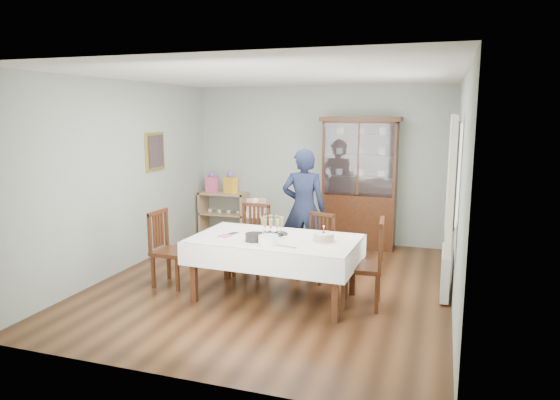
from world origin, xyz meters
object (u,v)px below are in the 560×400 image
at_px(chair_far_left, 251,254).
at_px(champagne_tray, 272,229).
at_px(chair_end_right, 363,281).
at_px(gift_bag_orange, 230,183).
at_px(dining_table, 275,268).
at_px(gift_bag_pink, 212,183).
at_px(birthday_cake, 324,238).
at_px(sideboard, 224,214).
at_px(high_chair, 256,233).
at_px(china_cabinet, 359,181).
at_px(woman, 304,208).
at_px(chair_far_right, 316,261).
at_px(chair_end_left, 171,263).

distance_m(chair_far_left, champagne_tray, 1.01).
relative_size(chair_end_right, gift_bag_orange, 2.55).
xyz_separation_m(champagne_tray, gift_bag_orange, (-1.71, 2.60, 0.15)).
bearing_deg(chair_end_right, champagne_tray, -96.58).
bearing_deg(dining_table, gift_bag_pink, 128.39).
height_order(chair_far_left, champagne_tray, champagne_tray).
xyz_separation_m(champagne_tray, birthday_cake, (0.67, -0.11, -0.02)).
distance_m(chair_far_left, gift_bag_orange, 2.37).
relative_size(birthday_cake, gift_bag_orange, 0.69).
height_order(sideboard, high_chair, high_chair).
relative_size(chair_end_right, birthday_cake, 3.68).
relative_size(china_cabinet, champagne_tray, 5.70).
height_order(sideboard, chair_end_right, chair_end_right).
bearing_deg(high_chair, china_cabinet, 22.59).
xyz_separation_m(chair_end_right, high_chair, (-1.94, 1.57, 0.05)).
relative_size(chair_end_right, high_chair, 1.12).
bearing_deg(champagne_tray, chair_far_left, 129.43).
bearing_deg(gift_bag_orange, birthday_cake, -48.78).
relative_size(woman, birthday_cake, 6.16).
relative_size(dining_table, high_chair, 2.19).
relative_size(sideboard, high_chair, 0.96).
bearing_deg(chair_far_right, chair_end_left, -140.26).
relative_size(sideboard, birthday_cake, 3.17).
distance_m(china_cabinet, chair_far_right, 2.09).
xyz_separation_m(chair_end_left, high_chair, (0.57, 1.62, 0.07)).
bearing_deg(chair_end_left, high_chair, -17.03).
relative_size(chair_end_right, gift_bag_pink, 2.76).
bearing_deg(chair_far_left, champagne_tray, -47.81).
bearing_deg(chair_far_left, woman, 47.45).
height_order(high_chair, gift_bag_orange, gift_bag_orange).
distance_m(champagne_tray, birthday_cake, 0.68).
distance_m(chair_end_left, gift_bag_pink, 2.87).
xyz_separation_m(china_cabinet, chair_far_left, (-1.18, -1.95, -0.83)).
distance_m(chair_far_left, chair_end_left, 1.12).
distance_m(dining_table, chair_far_right, 0.88).
distance_m(dining_table, chair_end_left, 1.45).
bearing_deg(chair_end_left, sideboard, 12.39).
relative_size(woman, gift_bag_orange, 4.26).
xyz_separation_m(high_chair, champagne_tray, (0.81, -1.53, 0.47)).
height_order(china_cabinet, chair_end_right, china_cabinet).
relative_size(birthday_cake, gift_bag_pink, 0.75).
bearing_deg(chair_far_right, gift_bag_orange, 152.87).
bearing_deg(chair_end_right, woman, -144.48).
distance_m(chair_far_left, high_chair, 0.91).
bearing_deg(chair_far_right, gift_bag_pink, 157.54).
distance_m(chair_far_left, birthday_cake, 1.52).
distance_m(birthday_cake, gift_bag_orange, 3.61).
xyz_separation_m(chair_end_right, birthday_cake, (-0.46, -0.07, 0.50)).
bearing_deg(china_cabinet, woman, -113.28).
bearing_deg(birthday_cake, chair_far_left, 147.64).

